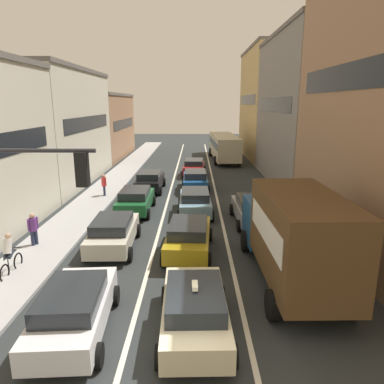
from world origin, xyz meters
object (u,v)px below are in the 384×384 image
(removalist_box_truck, at_px, (293,233))
(pedestrian_mid_sidewalk, at_px, (104,184))
(sedan_left_lane_third, at_px, (135,200))
(sedan_right_lane_behind_truck, at_px, (252,209))
(coupe_centre_lane_fourth, at_px, (195,180))
(taxi_centre_lane_front, at_px, (195,308))
(wagon_left_lane_second, at_px, (113,232))
(traffic_light_pole, at_px, (10,214))
(cyclist_on_sidewalk, at_px, (9,255))
(sedan_left_lane_front, at_px, (74,309))
(sedan_centre_lane_fifth, at_px, (194,167))
(bus_mid_queue_primary, at_px, (224,145))
(sedan_centre_lane_second, at_px, (189,236))
(pedestrian_near_kerb, at_px, (33,228))
(sedan_left_lane_fourth, at_px, (150,180))
(hatchback_centre_lane_third, at_px, (195,201))

(removalist_box_truck, relative_size, pedestrian_mid_sidewalk, 4.67)
(sedan_left_lane_third, relative_size, sedan_right_lane_behind_truck, 0.99)
(coupe_centre_lane_fourth, bearing_deg, sedan_right_lane_behind_truck, -159.02)
(taxi_centre_lane_front, relative_size, wagon_left_lane_second, 1.00)
(traffic_light_pole, relative_size, cyclist_on_sidewalk, 3.18)
(removalist_box_truck, height_order, sedan_left_lane_front, removalist_box_truck)
(coupe_centre_lane_fourth, height_order, cyclist_on_sidewalk, cyclist_on_sidewalk)
(sedan_centre_lane_fifth, bearing_deg, bus_mid_queue_primary, -18.79)
(traffic_light_pole, relative_size, wagon_left_lane_second, 1.26)
(removalist_box_truck, xyz_separation_m, sedan_right_lane_behind_truck, (-0.36, 6.88, -1.18))
(removalist_box_truck, distance_m, sedan_centre_lane_second, 4.79)
(removalist_box_truck, xyz_separation_m, wagon_left_lane_second, (-7.25, 3.16, -1.18))
(cyclist_on_sidewalk, distance_m, pedestrian_near_kerb, 2.80)
(removalist_box_truck, distance_m, wagon_left_lane_second, 7.99)
(sedan_left_lane_fourth, height_order, cyclist_on_sidewalk, cyclist_on_sidewalk)
(coupe_centre_lane_fourth, xyz_separation_m, sedan_right_lane_behind_truck, (3.15, -7.82, 0.00))
(sedan_centre_lane_second, relative_size, sedan_left_lane_third, 1.02)
(wagon_left_lane_second, bearing_deg, sedan_left_lane_front, -179.28)
(wagon_left_lane_second, distance_m, bus_mid_queue_primary, 26.83)
(traffic_light_pole, bearing_deg, hatchback_centre_lane_third, 69.24)
(bus_mid_queue_primary, height_order, pedestrian_mid_sidewalk, bus_mid_queue_primary)
(pedestrian_near_kerb, height_order, pedestrian_mid_sidewalk, same)
(removalist_box_truck, bearing_deg, traffic_light_pole, 113.15)
(cyclist_on_sidewalk, bearing_deg, pedestrian_near_kerb, 6.25)
(removalist_box_truck, bearing_deg, pedestrian_mid_sidewalk, 37.48)
(traffic_light_pole, distance_m, taxi_centre_lane_front, 5.56)
(sedan_left_lane_third, height_order, cyclist_on_sidewalk, cyclist_on_sidewalk)
(pedestrian_near_kerb, bearing_deg, removalist_box_truck, 15.01)
(taxi_centre_lane_front, xyz_separation_m, hatchback_centre_lane_third, (0.00, 11.56, -0.00))
(pedestrian_near_kerb, bearing_deg, taxi_centre_lane_front, -8.95)
(sedan_left_lane_front, relative_size, sedan_centre_lane_second, 1.00)
(sedan_left_lane_front, height_order, sedan_centre_lane_second, same)
(sedan_left_lane_third, bearing_deg, sedan_right_lane_behind_truck, -105.65)
(sedan_left_lane_front, xyz_separation_m, coupe_centre_lane_fourth, (3.46, 17.81, 0.00))
(coupe_centre_lane_fourth, bearing_deg, sedan_left_lane_fourth, 94.37)
(traffic_light_pole, bearing_deg, removalist_box_truck, 24.43)
(wagon_left_lane_second, relative_size, hatchback_centre_lane_third, 1.00)
(removalist_box_truck, xyz_separation_m, sedan_left_lane_fourth, (-6.95, 14.38, -1.18))
(removalist_box_truck, relative_size, wagon_left_lane_second, 1.78)
(removalist_box_truck, xyz_separation_m, sedan_centre_lane_fifth, (-3.62, 20.40, -1.18))
(removalist_box_truck, bearing_deg, sedan_left_lane_fourth, 24.51)
(sedan_centre_lane_fifth, relative_size, pedestrian_mid_sidewalk, 2.64)
(bus_mid_queue_primary, bearing_deg, taxi_centre_lane_front, 171.89)
(sedan_left_lane_fourth, xyz_separation_m, bus_mid_queue_primary, (6.73, 14.66, 0.96))
(removalist_box_truck, relative_size, hatchback_centre_lane_third, 1.79)
(sedan_centre_lane_second, relative_size, sedan_left_lane_fourth, 1.02)
(traffic_light_pole, height_order, removalist_box_truck, traffic_light_pole)
(sedan_centre_lane_second, relative_size, hatchback_centre_lane_third, 1.01)
(sedan_centre_lane_fifth, height_order, sedan_right_lane_behind_truck, same)
(taxi_centre_lane_front, height_order, sedan_left_lane_fourth, taxi_centre_lane_front)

